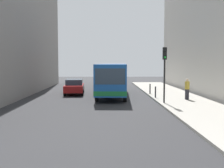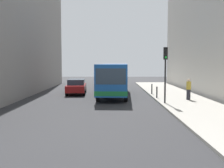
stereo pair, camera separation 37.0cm
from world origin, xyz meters
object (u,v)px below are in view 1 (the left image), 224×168
traffic_light (165,64)px  pedestrian_near_signal (187,89)px  car_beside_bus (74,86)px  bollard_mid (150,89)px  bollard_near (155,92)px  bus (112,78)px

traffic_light → pedestrian_near_signal: size_ratio=2.42×
car_beside_bus → traffic_light: (7.47, -7.24, 2.22)m
bollard_mid → car_beside_bus: bearing=170.9°
car_beside_bus → bollard_near: car_beside_bus is taller
bus → car_beside_bus: (-3.74, 1.36, -0.94)m
bus → bollard_near: 4.71m
bus → bollard_near: bearing=145.3°
bus → traffic_light: 7.08m
bollard_near → pedestrian_near_signal: 2.67m
traffic_light → pedestrian_near_signal: bearing=40.1°
bollard_near → pedestrian_near_signal: size_ratio=0.56×
car_beside_bus → bollard_near: bearing=147.5°
bollard_near → bollard_mid: size_ratio=1.00×
bollard_near → bollard_mid: bearing=90.0°
bus → bollard_mid: bearing=-174.3°
bollard_near → traffic_light: bearing=-88.1°
traffic_light → bus: bearing=122.4°
car_beside_bus → bollard_mid: size_ratio=4.73×
bollard_near → car_beside_bus: bearing=150.6°
car_beside_bus → bollard_mid: car_beside_bus is taller
bus → car_beside_bus: bearing=-17.1°
traffic_light → bollard_mid: bearing=90.9°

